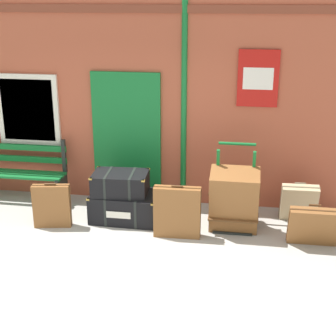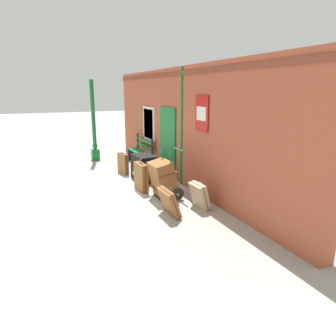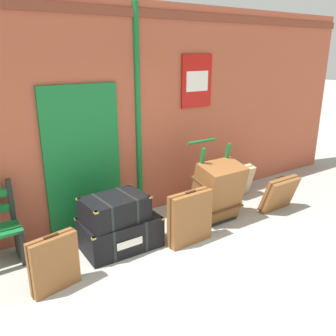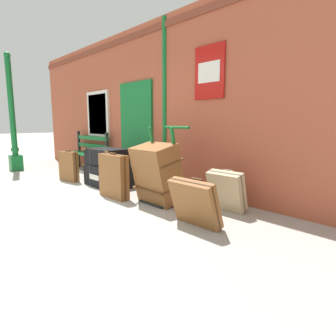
{
  "view_description": "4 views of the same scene",
  "coord_description": "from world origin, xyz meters",
  "px_view_note": "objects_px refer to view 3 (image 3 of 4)",
  "views": [
    {
      "loc": [
        1.47,
        -5.01,
        3.22
      ],
      "look_at": [
        0.39,
        1.6,
        0.87
      ],
      "focal_mm": 53.17,
      "sensor_mm": 36.0,
      "label": 1
    },
    {
      "loc": [
        8.04,
        -1.25,
        2.61
      ],
      "look_at": [
        0.71,
        1.95,
        0.56
      ],
      "focal_mm": 33.03,
      "sensor_mm": 36.0,
      "label": 2
    },
    {
      "loc": [
        -2.1,
        -2.2,
        2.5
      ],
      "look_at": [
        0.67,
        1.89,
        0.88
      ],
      "focal_mm": 37.89,
      "sensor_mm": 36.0,
      "label": 3
    },
    {
      "loc": [
        4.69,
        -1.28,
        1.27
      ],
      "look_at": [
        1.18,
        1.91,
        0.5
      ],
      "focal_mm": 30.78,
      "sensor_mm": 36.0,
      "label": 4
    }
  ],
  "objects_px": {
    "steamer_trunk_middle": "(115,209)",
    "porters_trolley": "(210,200)",
    "suitcase_charcoal": "(239,181)",
    "suitcase_oxblood": "(279,194)",
    "suitcase_caramel": "(54,263)",
    "steamer_trunk_base": "(120,232)",
    "suitcase_umber": "(190,218)",
    "large_brown_trunk": "(218,191)"
  },
  "relations": [
    {
      "from": "steamer_trunk_middle",
      "to": "porters_trolley",
      "type": "bearing_deg",
      "value": 2.45
    },
    {
      "from": "suitcase_charcoal",
      "to": "suitcase_oxblood",
      "type": "distance_m",
      "value": 0.81
    },
    {
      "from": "steamer_trunk_middle",
      "to": "suitcase_oxblood",
      "type": "relative_size",
      "value": 1.26
    },
    {
      "from": "suitcase_charcoal",
      "to": "suitcase_caramel",
      "type": "relative_size",
      "value": 0.88
    },
    {
      "from": "steamer_trunk_base",
      "to": "suitcase_caramel",
      "type": "distance_m",
      "value": 1.08
    },
    {
      "from": "porters_trolley",
      "to": "suitcase_caramel",
      "type": "bearing_deg",
      "value": -169.88
    },
    {
      "from": "suitcase_charcoal",
      "to": "suitcase_oxblood",
      "type": "xyz_separation_m",
      "value": [
        0.12,
        -0.8,
        0.0
      ]
    },
    {
      "from": "steamer_trunk_middle",
      "to": "suitcase_caramel",
      "type": "height_order",
      "value": "steamer_trunk_middle"
    },
    {
      "from": "steamer_trunk_middle",
      "to": "suitcase_umber",
      "type": "distance_m",
      "value": 1.02
    },
    {
      "from": "porters_trolley",
      "to": "steamer_trunk_base",
      "type": "bearing_deg",
      "value": -177.98
    },
    {
      "from": "suitcase_umber",
      "to": "suitcase_charcoal",
      "type": "bearing_deg",
      "value": 24.9
    },
    {
      "from": "porters_trolley",
      "to": "suitcase_oxblood",
      "type": "relative_size",
      "value": 1.79
    },
    {
      "from": "porters_trolley",
      "to": "suitcase_charcoal",
      "type": "bearing_deg",
      "value": 18.3
    },
    {
      "from": "steamer_trunk_middle",
      "to": "large_brown_trunk",
      "type": "xyz_separation_m",
      "value": [
        1.68,
        -0.1,
        -0.1
      ]
    },
    {
      "from": "suitcase_oxblood",
      "to": "suitcase_umber",
      "type": "relative_size",
      "value": 0.87
    },
    {
      "from": "suitcase_caramel",
      "to": "suitcase_charcoal",
      "type": "bearing_deg",
      "value": 12.36
    },
    {
      "from": "suitcase_charcoal",
      "to": "steamer_trunk_middle",
      "type": "bearing_deg",
      "value": -171.65
    },
    {
      "from": "large_brown_trunk",
      "to": "suitcase_caramel",
      "type": "bearing_deg",
      "value": -173.63
    },
    {
      "from": "porters_trolley",
      "to": "suitcase_caramel",
      "type": "relative_size",
      "value": 1.76
    },
    {
      "from": "porters_trolley",
      "to": "suitcase_oxblood",
      "type": "height_order",
      "value": "porters_trolley"
    },
    {
      "from": "suitcase_charcoal",
      "to": "suitcase_caramel",
      "type": "distance_m",
      "value": 3.64
    },
    {
      "from": "suitcase_oxblood",
      "to": "suitcase_umber",
      "type": "height_order",
      "value": "suitcase_umber"
    },
    {
      "from": "steamer_trunk_middle",
      "to": "suitcase_charcoal",
      "type": "height_order",
      "value": "steamer_trunk_middle"
    },
    {
      "from": "steamer_trunk_base",
      "to": "large_brown_trunk",
      "type": "bearing_deg",
      "value": -4.17
    },
    {
      "from": "large_brown_trunk",
      "to": "suitcase_umber",
      "type": "relative_size",
      "value": 1.24
    },
    {
      "from": "steamer_trunk_middle",
      "to": "suitcase_oxblood",
      "type": "distance_m",
      "value": 2.79
    },
    {
      "from": "steamer_trunk_middle",
      "to": "suitcase_caramel",
      "type": "distance_m",
      "value": 1.04
    },
    {
      "from": "porters_trolley",
      "to": "steamer_trunk_middle",
      "type": "bearing_deg",
      "value": -177.55
    },
    {
      "from": "steamer_trunk_base",
      "to": "suitcase_oxblood",
      "type": "distance_m",
      "value": 2.71
    },
    {
      "from": "suitcase_oxblood",
      "to": "suitcase_umber",
      "type": "xyz_separation_m",
      "value": [
        -1.84,
        0.0,
        0.07
      ]
    },
    {
      "from": "steamer_trunk_base",
      "to": "suitcase_caramel",
      "type": "height_order",
      "value": "suitcase_caramel"
    },
    {
      "from": "steamer_trunk_middle",
      "to": "suitcase_umber",
      "type": "height_order",
      "value": "suitcase_umber"
    },
    {
      "from": "porters_trolley",
      "to": "suitcase_umber",
      "type": "relative_size",
      "value": 1.56
    },
    {
      "from": "suitcase_oxblood",
      "to": "suitcase_caramel",
      "type": "distance_m",
      "value": 3.68
    },
    {
      "from": "steamer_trunk_middle",
      "to": "suitcase_oxblood",
      "type": "xyz_separation_m",
      "value": [
        2.75,
        -0.41,
        -0.29
      ]
    },
    {
      "from": "suitcase_charcoal",
      "to": "suitcase_caramel",
      "type": "xyz_separation_m",
      "value": [
        -3.56,
        -0.78,
        0.03
      ]
    },
    {
      "from": "suitcase_oxblood",
      "to": "suitcase_umber",
      "type": "distance_m",
      "value": 1.84
    },
    {
      "from": "steamer_trunk_base",
      "to": "suitcase_oxblood",
      "type": "relative_size",
      "value": 1.53
    },
    {
      "from": "steamer_trunk_middle",
      "to": "suitcase_caramel",
      "type": "xyz_separation_m",
      "value": [
        -0.93,
        -0.39,
        -0.26
      ]
    },
    {
      "from": "steamer_trunk_base",
      "to": "suitcase_oxblood",
      "type": "bearing_deg",
      "value": -9.11
    },
    {
      "from": "steamer_trunk_base",
      "to": "suitcase_umber",
      "type": "xyz_separation_m",
      "value": [
        0.84,
        -0.43,
        0.16
      ]
    },
    {
      "from": "steamer_trunk_middle",
      "to": "suitcase_caramel",
      "type": "relative_size",
      "value": 1.24
    }
  ]
}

